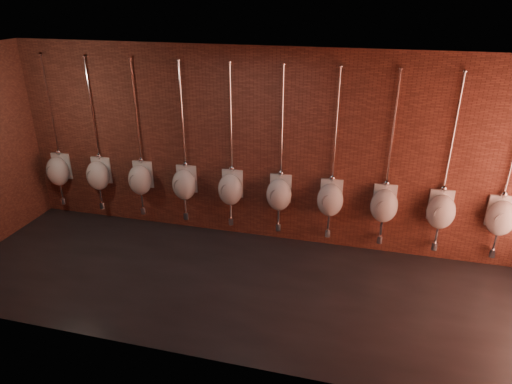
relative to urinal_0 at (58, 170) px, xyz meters
The scene contains 12 objects.
ground 4.13m from the urinal_0, 19.57° to the right, with size 8.50×8.50×0.00m, color black.
room_shell 4.18m from the urinal_0, 19.57° to the right, with size 8.54×3.04×3.22m.
urinal_0 is the anchor object (origin of this frame).
urinal_1 0.83m from the urinal_0, ahead, with size 0.45×0.40×2.72m.
urinal_2 1.66m from the urinal_0, ahead, with size 0.45×0.40×2.72m.
urinal_3 2.49m from the urinal_0, ahead, with size 0.45×0.40×2.72m.
urinal_4 3.32m from the urinal_0, ahead, with size 0.45×0.40×2.72m.
urinal_5 4.15m from the urinal_0, ahead, with size 0.45×0.40×2.72m.
urinal_6 4.98m from the urinal_0, ahead, with size 0.45×0.40×2.72m.
urinal_7 5.81m from the urinal_0, ahead, with size 0.45×0.40×2.72m.
urinal_8 6.64m from the urinal_0, ahead, with size 0.45×0.40×2.72m.
urinal_9 7.47m from the urinal_0, ahead, with size 0.45×0.40×2.72m.
Camera 1 is at (1.67, -5.30, 3.98)m, focal length 32.00 mm.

